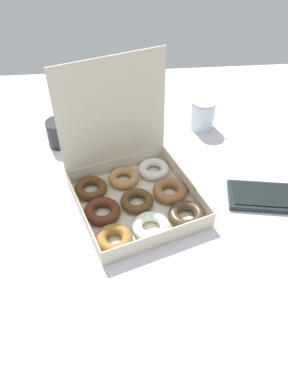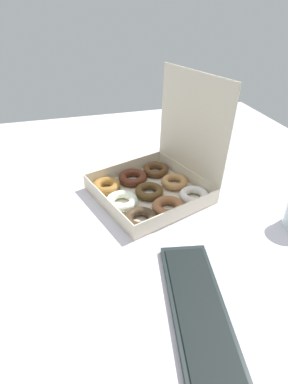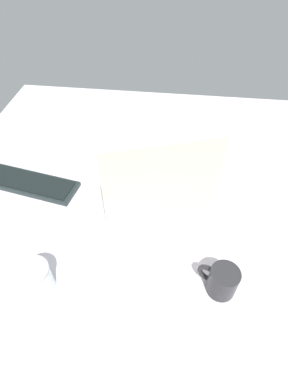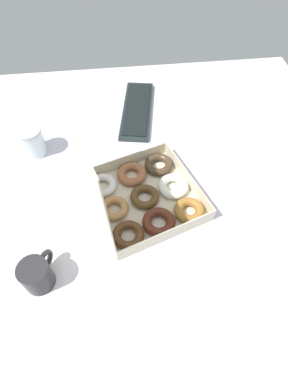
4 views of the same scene
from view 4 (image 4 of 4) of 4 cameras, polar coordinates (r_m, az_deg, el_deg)
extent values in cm
cube|color=silver|center=(108.42, -1.11, -2.87)|extent=(180.00, 180.00, 2.00)
cube|color=beige|center=(108.79, 0.12, -1.45)|extent=(45.21, 45.21, 0.40)
cube|color=beige|center=(98.13, 4.58, -8.08)|extent=(11.76, 33.96, 5.61)
cube|color=beige|center=(116.66, -3.60, 5.84)|extent=(11.76, 33.96, 5.61)
cube|color=beige|center=(112.10, 8.32, 2.60)|extent=(33.20, 11.50, 5.61)
cube|color=beige|center=(103.31, -8.78, -3.89)|extent=(33.20, 11.50, 5.61)
cube|color=beige|center=(86.78, -10.94, 3.30)|extent=(34.34, 12.87, 35.69)
torus|color=olive|center=(105.29, 8.60, -3.49)|extent=(15.15, 15.15, 3.22)
torus|color=silver|center=(110.76, 5.61, 1.09)|extent=(15.90, 15.90, 3.05)
torus|color=#433221|center=(117.20, 2.82, 5.25)|extent=(15.47, 15.47, 3.05)
torus|color=#532415|center=(101.78, 2.84, -5.72)|extent=(15.75, 15.75, 3.19)
torus|color=#513719|center=(107.44, 0.12, -0.88)|extent=(14.28, 14.28, 2.82)
torus|color=#945A37|center=(114.01, -2.32, 3.44)|extent=(15.91, 15.91, 3.21)
torus|color=#563319|center=(99.38, -3.02, -8.14)|extent=(13.19, 13.19, 2.85)
torus|color=#B88149|center=(105.16, -5.73, -3.07)|extent=(14.44, 14.44, 2.81)
torus|color=white|center=(111.58, -7.89, 1.29)|extent=(11.05, 11.05, 2.87)
cube|color=#1E2828|center=(143.00, -1.33, 15.33)|extent=(41.92, 19.80, 1.80)
cube|color=black|center=(142.32, -1.34, 15.68)|extent=(38.38, 17.22, 0.40)
cylinder|color=#262628|center=(95.45, -19.79, -14.73)|extent=(8.95, 8.95, 10.03)
torus|color=#262628|center=(96.58, -18.34, -12.33)|extent=(7.21, 4.59, 7.22)
cylinder|color=black|center=(92.63, -20.35, -13.97)|extent=(7.87, 7.87, 0.60)
cylinder|color=silver|center=(128.53, -20.48, 8.87)|extent=(9.43, 9.43, 10.79)
cylinder|color=#B2B2B7|center=(124.76, -21.26, 10.77)|extent=(9.91, 9.91, 1.00)
cube|color=white|center=(126.17, 13.04, 6.83)|extent=(18.39, 17.80, 0.15)
camera|label=1|loc=(1.07, 63.40, 29.61)|focal=35.00mm
camera|label=2|loc=(1.56, 8.11, 43.52)|focal=28.00mm
camera|label=3|loc=(0.91, -70.89, 23.45)|focal=28.00mm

